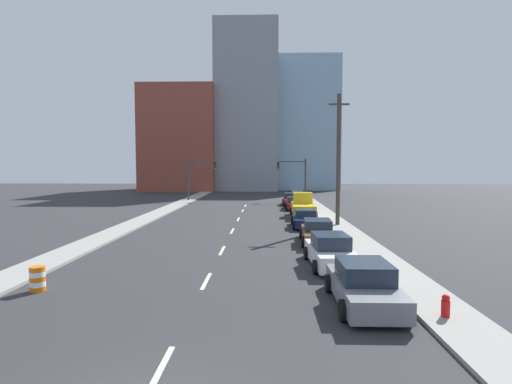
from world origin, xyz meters
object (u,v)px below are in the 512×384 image
(traffic_barrel, at_px, (37,279))
(sedan_maroon, at_px, (294,204))
(sedan_gray, at_px, (364,285))
(sedan_brown, at_px, (318,232))
(sedan_white, at_px, (330,252))
(traffic_signal_left, at_px, (197,174))
(utility_pole_right_mid, at_px, (338,159))
(traffic_signal_right, at_px, (297,174))
(sedan_red, at_px, (291,199))
(sedan_navy, at_px, (305,219))
(fire_hydrant, at_px, (446,308))
(pickup_truck_yellow, at_px, (303,207))

(traffic_barrel, xyz_separation_m, sedan_maroon, (11.78, 28.97, 0.17))
(sedan_gray, xyz_separation_m, sedan_brown, (-0.15, 11.05, -0.02))
(sedan_gray, height_order, sedan_maroon, sedan_gray)
(sedan_white, bearing_deg, traffic_signal_left, 106.98)
(traffic_signal_left, xyz_separation_m, utility_pole_right_mid, (15.08, -22.42, 1.57))
(traffic_signal_right, height_order, sedan_brown, traffic_signal_right)
(utility_pole_right_mid, relative_size, sedan_red, 2.23)
(sedan_navy, height_order, sedan_maroon, sedan_navy)
(sedan_brown, height_order, sedan_navy, sedan_brown)
(sedan_maroon, bearing_deg, sedan_navy, -91.20)
(sedan_gray, relative_size, sedan_red, 0.99)
(traffic_signal_left, bearing_deg, sedan_navy, -61.63)
(traffic_signal_right, xyz_separation_m, sedan_gray, (-0.83, -40.46, -3.04))
(sedan_gray, bearing_deg, sedan_brown, 90.68)
(sedan_gray, height_order, sedan_navy, sedan_gray)
(traffic_signal_left, bearing_deg, utility_pole_right_mid, -56.08)
(sedan_brown, distance_m, sedan_red, 24.31)
(sedan_maroon, bearing_deg, utility_pole_right_mid, -79.00)
(traffic_signal_right, bearing_deg, sedan_maroon, -96.04)
(traffic_barrel, xyz_separation_m, sedan_white, (11.75, 4.10, 0.22))
(utility_pole_right_mid, xyz_separation_m, sedan_brown, (-2.48, -6.99, -4.63))
(fire_hydrant, relative_size, sedan_maroon, 0.19)
(traffic_signal_left, height_order, pickup_truck_yellow, traffic_signal_left)
(traffic_signal_left, bearing_deg, sedan_red, -22.26)
(sedan_navy, bearing_deg, fire_hydrant, -81.35)
(utility_pole_right_mid, height_order, fire_hydrant, utility_pole_right_mid)
(traffic_signal_left, height_order, traffic_barrel, traffic_signal_left)
(fire_hydrant, bearing_deg, sedan_red, 93.85)
(traffic_signal_right, distance_m, fire_hydrant, 41.94)
(sedan_maroon, distance_m, sedan_red, 5.14)
(sedan_gray, distance_m, sedan_navy, 17.42)
(sedan_white, bearing_deg, fire_hydrant, -72.35)
(utility_pole_right_mid, relative_size, pickup_truck_yellow, 1.88)
(sedan_gray, height_order, sedan_red, sedan_gray)
(traffic_signal_right, bearing_deg, sedan_white, -91.82)
(traffic_signal_left, xyz_separation_m, sedan_gray, (12.75, -40.46, -3.04))
(sedan_white, bearing_deg, utility_pole_right_mid, 75.80)
(traffic_signal_left, distance_m, traffic_barrel, 39.35)
(traffic_signal_left, height_order, utility_pole_right_mid, utility_pole_right_mid)
(pickup_truck_yellow, height_order, sedan_maroon, pickup_truck_yellow)
(traffic_barrel, relative_size, pickup_truck_yellow, 0.17)
(utility_pole_right_mid, bearing_deg, sedan_red, 98.62)
(traffic_signal_left, bearing_deg, sedan_white, -70.46)
(sedan_navy, relative_size, sedan_maroon, 0.98)
(sedan_white, xyz_separation_m, sedan_navy, (-0.02, 12.07, -0.06))
(sedan_gray, bearing_deg, traffic_signal_left, 107.38)
(sedan_brown, bearing_deg, traffic_signal_right, 90.71)
(traffic_signal_right, relative_size, sedan_red, 1.25)
(utility_pole_right_mid, distance_m, sedan_navy, 5.39)
(traffic_signal_left, height_order, traffic_signal_right, same)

